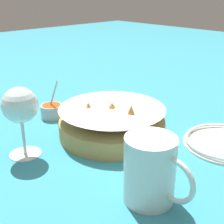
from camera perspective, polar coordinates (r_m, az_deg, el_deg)
ground_plane at (r=0.74m, az=-0.35°, el=-5.92°), size 4.00×4.00×0.00m
food_basket at (r=0.77m, az=0.05°, el=-1.92°), size 0.26×0.26×0.09m
sauce_cup at (r=0.90m, az=-10.93°, el=0.32°), size 0.07×0.06×0.12m
wine_glass at (r=0.68m, az=-16.47°, el=0.80°), size 0.08×0.08×0.16m
beer_mug at (r=0.54m, az=7.02°, el=-10.87°), size 0.13×0.09×0.12m
napkin at (r=1.00m, az=3.89°, el=1.91°), size 0.15×0.12×0.01m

